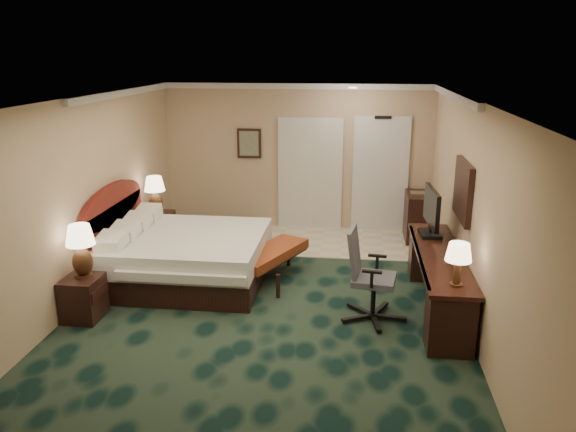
# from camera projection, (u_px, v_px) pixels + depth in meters

# --- Properties ---
(floor) EXTENTS (5.00, 7.50, 0.00)m
(floor) POSITION_uv_depth(u_px,v_px,m) (267.00, 312.00, 7.30)
(floor) COLOR black
(floor) RESTS_ON ground
(ceiling) EXTENTS (5.00, 7.50, 0.00)m
(ceiling) POSITION_uv_depth(u_px,v_px,m) (264.00, 101.00, 6.54)
(ceiling) COLOR white
(ceiling) RESTS_ON wall_back
(wall_back) EXTENTS (5.00, 0.00, 2.70)m
(wall_back) POSITION_uv_depth(u_px,v_px,m) (297.00, 157.00, 10.49)
(wall_back) COLOR tan
(wall_back) RESTS_ON ground
(wall_front) EXTENTS (5.00, 0.00, 2.70)m
(wall_front) POSITION_uv_depth(u_px,v_px,m) (166.00, 384.00, 3.35)
(wall_front) COLOR tan
(wall_front) RESTS_ON ground
(wall_left) EXTENTS (0.00, 7.50, 2.70)m
(wall_left) POSITION_uv_depth(u_px,v_px,m) (74.00, 206.00, 7.21)
(wall_left) COLOR tan
(wall_left) RESTS_ON ground
(wall_right) EXTENTS (0.00, 7.50, 2.70)m
(wall_right) POSITION_uv_depth(u_px,v_px,m) (474.00, 219.00, 6.63)
(wall_right) COLOR tan
(wall_right) RESTS_ON ground
(crown_molding) EXTENTS (5.00, 7.50, 0.10)m
(crown_molding) POSITION_uv_depth(u_px,v_px,m) (264.00, 105.00, 6.55)
(crown_molding) COLOR silver
(crown_molding) RESTS_ON wall_back
(tile_patch) EXTENTS (3.20, 1.70, 0.01)m
(tile_patch) POSITION_uv_depth(u_px,v_px,m) (342.00, 242.00, 9.96)
(tile_patch) COLOR beige
(tile_patch) RESTS_ON ground
(headboard) EXTENTS (0.12, 2.00, 1.40)m
(headboard) POSITION_uv_depth(u_px,v_px,m) (115.00, 230.00, 8.34)
(headboard) COLOR #4F1410
(headboard) RESTS_ON ground
(entry_door) EXTENTS (1.02, 0.06, 2.18)m
(entry_door) POSITION_uv_depth(u_px,v_px,m) (380.00, 175.00, 10.37)
(entry_door) COLOR silver
(entry_door) RESTS_ON ground
(closet_doors) EXTENTS (1.20, 0.06, 2.10)m
(closet_doors) POSITION_uv_depth(u_px,v_px,m) (310.00, 174.00, 10.51)
(closet_doors) COLOR beige
(closet_doors) RESTS_ON ground
(wall_art) EXTENTS (0.45, 0.06, 0.55)m
(wall_art) POSITION_uv_depth(u_px,v_px,m) (249.00, 143.00, 10.49)
(wall_art) COLOR #4F6C5F
(wall_art) RESTS_ON wall_back
(wall_mirror) EXTENTS (0.05, 0.95, 0.75)m
(wall_mirror) POSITION_uv_depth(u_px,v_px,m) (463.00, 191.00, 7.15)
(wall_mirror) COLOR white
(wall_mirror) RESTS_ON wall_right
(bed) EXTENTS (2.19, 2.03, 0.70)m
(bed) POSITION_uv_depth(u_px,v_px,m) (189.00, 257.00, 8.24)
(bed) COLOR silver
(bed) RESTS_ON ground
(nightstand_near) EXTENTS (0.44, 0.50, 0.55)m
(nightstand_near) POSITION_uv_depth(u_px,v_px,m) (83.00, 298.00, 7.06)
(nightstand_near) COLOR black
(nightstand_near) RESTS_ON ground
(nightstand_far) EXTENTS (0.49, 0.57, 0.62)m
(nightstand_far) POSITION_uv_depth(u_px,v_px,m) (158.00, 231.00, 9.58)
(nightstand_far) COLOR black
(nightstand_far) RESTS_ON ground
(lamp_near) EXTENTS (0.39, 0.39, 0.67)m
(lamp_near) POSITION_uv_depth(u_px,v_px,m) (81.00, 251.00, 6.94)
(lamp_near) COLOR #311F0C
(lamp_near) RESTS_ON nightstand_near
(lamp_far) EXTENTS (0.37, 0.37, 0.65)m
(lamp_far) POSITION_uv_depth(u_px,v_px,m) (155.00, 195.00, 9.37)
(lamp_far) COLOR #311F0C
(lamp_far) RESTS_ON nightstand_far
(bed_bench) EXTENTS (1.03, 1.49, 0.48)m
(bed_bench) POSITION_uv_depth(u_px,v_px,m) (271.00, 265.00, 8.26)
(bed_bench) COLOR maroon
(bed_bench) RESTS_ON ground
(desk) EXTENTS (0.57, 2.64, 0.76)m
(desk) POSITION_uv_depth(u_px,v_px,m) (437.00, 281.00, 7.30)
(desk) COLOR black
(desk) RESTS_ON ground
(tv) EXTENTS (0.13, 0.87, 0.67)m
(tv) POSITION_uv_depth(u_px,v_px,m) (431.00, 213.00, 7.81)
(tv) COLOR black
(tv) RESTS_ON desk
(desk_lamp) EXTENTS (0.29, 0.29, 0.51)m
(desk_lamp) POSITION_uv_depth(u_px,v_px,m) (458.00, 264.00, 6.14)
(desk_lamp) COLOR #311F0C
(desk_lamp) RESTS_ON desk
(desk_chair) EXTENTS (0.77, 0.73, 1.17)m
(desk_chair) POSITION_uv_depth(u_px,v_px,m) (374.00, 276.00, 6.95)
(desk_chair) COLOR #4B4C59
(desk_chair) RESTS_ON ground
(minibar) EXTENTS (0.45, 0.80, 0.85)m
(minibar) POSITION_uv_depth(u_px,v_px,m) (418.00, 217.00, 9.97)
(minibar) COLOR black
(minibar) RESTS_ON ground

